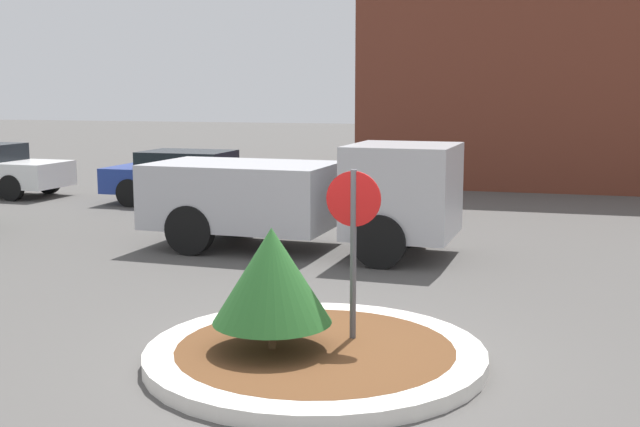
{
  "coord_description": "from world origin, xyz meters",
  "views": [
    {
      "loc": [
        2.3,
        -8.01,
        2.92
      ],
      "look_at": [
        -0.81,
        3.1,
        1.13
      ],
      "focal_mm": 45.0,
      "sensor_mm": 36.0,
      "label": 1
    }
  ],
  "objects": [
    {
      "name": "utility_truck",
      "position": [
        -1.83,
        5.76,
        1.04
      ],
      "size": [
        5.7,
        2.36,
        1.99
      ],
      "rotation": [
        0.0,
        0.0,
        -0.05
      ],
      "color": "#B2B2B7",
      "rests_on": "ground_plane"
    },
    {
      "name": "traffic_island",
      "position": [
        0.0,
        0.0,
        0.08
      ],
      "size": [
        3.69,
        3.69,
        0.16
      ],
      "color": "silver",
      "rests_on": "ground_plane"
    },
    {
      "name": "island_shrub",
      "position": [
        -0.43,
        -0.17,
        0.97
      ],
      "size": [
        1.28,
        1.28,
        1.32
      ],
      "color": "brown",
      "rests_on": "traffic_island"
    },
    {
      "name": "stop_sign",
      "position": [
        0.31,
        0.44,
        1.4
      ],
      "size": [
        0.61,
        0.07,
        2.06
      ],
      "color": "#4C4C51",
      "rests_on": "ground_plane"
    },
    {
      "name": "storefront_building",
      "position": [
        3.55,
        18.45,
        3.92
      ],
      "size": [
        13.49,
        6.07,
        7.83
      ],
      "color": "brown",
      "rests_on": "ground_plane"
    },
    {
      "name": "parked_sedan_blue",
      "position": [
        -6.3,
        10.75,
        0.72
      ],
      "size": [
        4.61,
        1.93,
        1.37
      ],
      "rotation": [
        0.0,
        0.0,
        -0.01
      ],
      "color": "navy",
      "rests_on": "ground_plane"
    },
    {
      "name": "ground_plane",
      "position": [
        0.0,
        0.0,
        0.0
      ],
      "size": [
        120.0,
        120.0,
        0.0
      ],
      "primitive_type": "plane",
      "color": "#514F4C"
    }
  ]
}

